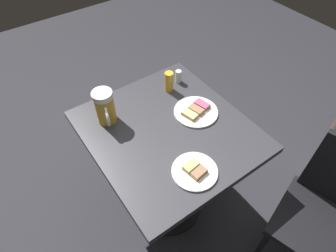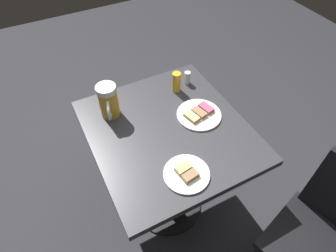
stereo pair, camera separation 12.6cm
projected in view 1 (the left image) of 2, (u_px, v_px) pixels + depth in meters
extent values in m
plane|color=#28282D|center=(168.00, 204.00, 1.94)|extent=(6.00, 6.00, 0.00)
cylinder|color=black|center=(168.00, 203.00, 1.94)|extent=(0.44, 0.44, 0.01)
cylinder|color=black|center=(168.00, 173.00, 1.66)|extent=(0.09, 0.09, 0.74)
cube|color=#333338|center=(168.00, 131.00, 1.38)|extent=(0.80, 0.73, 0.04)
cylinder|color=white|center=(196.00, 112.00, 1.44)|extent=(0.22, 0.22, 0.01)
cube|color=#9E7547|center=(190.00, 115.00, 1.40)|extent=(0.09, 0.06, 0.01)
cube|color=#EFE07A|center=(190.00, 114.00, 1.40)|extent=(0.08, 0.06, 0.01)
cube|color=#9E7547|center=(196.00, 110.00, 1.43)|extent=(0.09, 0.06, 0.01)
cube|color=#997051|center=(196.00, 109.00, 1.42)|extent=(0.08, 0.06, 0.01)
cube|color=#9E7547|center=(202.00, 105.00, 1.45)|extent=(0.09, 0.06, 0.01)
cube|color=#BC4C70|center=(202.00, 104.00, 1.45)|extent=(0.08, 0.06, 0.01)
cylinder|color=white|center=(195.00, 171.00, 1.20)|extent=(0.20, 0.20, 0.01)
cube|color=#9E7547|center=(199.00, 173.00, 1.18)|extent=(0.05, 0.07, 0.01)
cube|color=#997051|center=(199.00, 172.00, 1.17)|extent=(0.05, 0.07, 0.01)
cube|color=#9E7547|center=(191.00, 167.00, 1.20)|extent=(0.05, 0.07, 0.01)
cube|color=#ADC66B|center=(191.00, 165.00, 1.20)|extent=(0.05, 0.07, 0.01)
cylinder|color=gold|center=(105.00, 109.00, 1.35)|extent=(0.09, 0.09, 0.15)
cylinder|color=white|center=(102.00, 95.00, 1.29)|extent=(0.10, 0.10, 0.03)
torus|color=silver|center=(107.00, 116.00, 1.31)|extent=(0.10, 0.04, 0.10)
cylinder|color=gold|center=(169.00, 82.00, 1.52)|extent=(0.05, 0.05, 0.11)
cylinder|color=silver|center=(178.00, 76.00, 1.58)|extent=(0.03, 0.03, 0.07)
cylinder|color=black|center=(259.00, 249.00, 1.52)|extent=(0.03, 0.03, 0.46)
cylinder|color=black|center=(283.00, 206.00, 1.69)|extent=(0.03, 0.03, 0.46)
cube|color=black|center=(318.00, 225.00, 1.35)|extent=(0.47, 0.47, 0.04)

